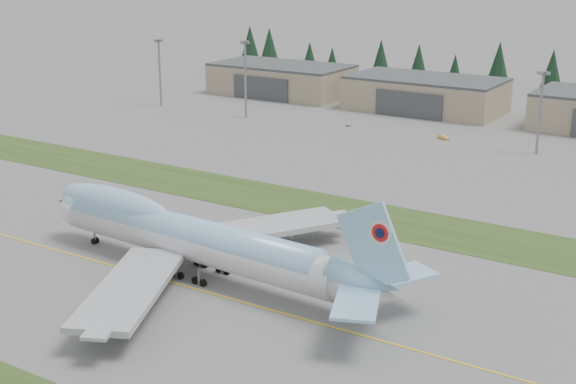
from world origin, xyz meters
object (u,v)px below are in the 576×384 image
Objects in this scene: boeing_747_freighter at (191,237)px; hangar_center at (426,94)px; service_vehicle_b at (443,139)px; service_vehicle_a at (349,126)px; hangar_left at (281,79)px.

boeing_747_freighter reaches higher than hangar_center.
service_vehicle_b is at bearing -59.74° from hangar_center.
boeing_747_freighter is at bearing -81.60° from hangar_center.
service_vehicle_b reaches higher than service_vehicle_a.
hangar_center is (-21.44, 145.22, -0.77)m from boeing_747_freighter.
hangar_left is 1.00× the size of hangar_center.
boeing_747_freighter is at bearing -94.30° from service_vehicle_a.
boeing_747_freighter is 110.87m from service_vehicle_b.
service_vehicle_a is at bearing 111.22° from service_vehicle_b.
hangar_left is 56.09m from service_vehicle_a.
service_vehicle_a is at bearing 108.97° from boeing_747_freighter.
hangar_left is at bearing 89.40° from service_vehicle_b.
service_vehicle_b is (75.14, -34.53, -5.39)m from hangar_left.
service_vehicle_a is (-31.42, 112.20, -6.16)m from boeing_747_freighter.
service_vehicle_a is 0.94× the size of service_vehicle_b.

